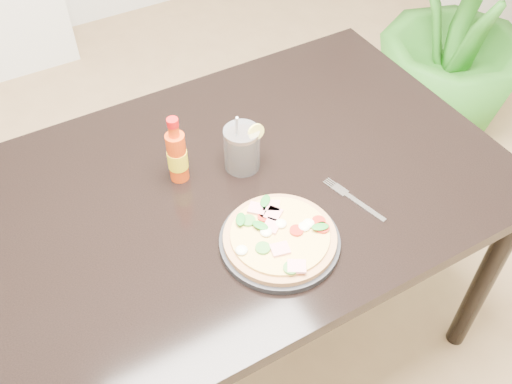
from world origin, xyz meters
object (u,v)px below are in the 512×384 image
hot_sauce_bottle (177,155)px  fork (352,199)px  houseplant (465,18)px  plate (280,242)px  cola_cup (242,149)px  pizza (280,236)px  dining_table (233,205)px

hot_sauce_bottle → fork: bearing=-40.0°
houseplant → plate: bearing=-151.4°
cola_cup → houseplant: bearing=19.7°
pizza → houseplant: size_ratio=0.22×
dining_table → houseplant: houseplant is taller
fork → houseplant: bearing=18.3°
dining_table → pizza: pizza is taller
dining_table → plate: plate is taller
hot_sauce_bottle → houseplant: bearing=16.2°
plate → pizza: pizza is taller
pizza → hot_sauce_bottle: hot_sauce_bottle is taller
plate → cola_cup: 0.28m
pizza → houseplant: houseplant is taller
pizza → fork: bearing=6.9°
plate → fork: 0.23m
dining_table → hot_sauce_bottle: hot_sauce_bottle is taller
dining_table → hot_sauce_bottle: (-0.11, 0.09, 0.16)m
plate → houseplant: 1.53m
plate → houseplant: (1.34, 0.73, -0.18)m
plate → dining_table: bearing=90.8°
houseplant → pizza: bearing=-151.4°
dining_table → plate: 0.24m
houseplant → fork: bearing=-147.7°
dining_table → hot_sauce_bottle: bearing=140.5°
hot_sauce_bottle → plate: bearing=-70.7°
cola_cup → fork: bearing=-53.5°
plate → pizza: bearing=77.0°
dining_table → fork: (0.23, -0.19, 0.09)m
plate → cola_cup: bearing=79.4°
cola_cup → fork: cola_cup is taller
dining_table → cola_cup: size_ratio=7.72×
hot_sauce_bottle → fork: 0.44m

